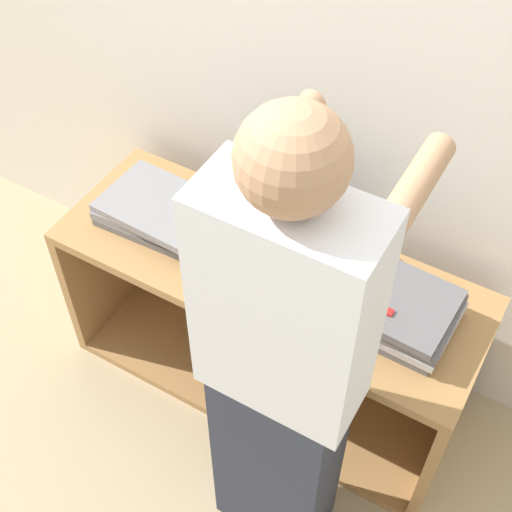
% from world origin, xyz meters
% --- Properties ---
extents(ground_plane, '(12.00, 12.00, 0.00)m').
position_xyz_m(ground_plane, '(0.00, 0.00, 0.00)').
color(ground_plane, tan).
extents(wall_back, '(8.00, 0.05, 2.40)m').
position_xyz_m(wall_back, '(0.00, 0.62, 1.20)').
color(wall_back, silver).
rests_on(wall_back, ground_plane).
extents(cart, '(1.42, 0.51, 0.66)m').
position_xyz_m(cart, '(0.00, 0.32, 0.33)').
color(cart, '#A87A47').
rests_on(cart, ground_plane).
extents(laptop_open, '(0.38, 0.41, 0.25)m').
position_xyz_m(laptop_open, '(0.00, 0.32, 0.71)').
color(laptop_open, '#333338').
rests_on(laptop_open, cart).
extents(laptop_stack_left, '(0.40, 0.30, 0.08)m').
position_xyz_m(laptop_stack_left, '(-0.41, 0.26, 0.70)').
color(laptop_stack_left, slate).
rests_on(laptop_stack_left, cart).
extents(laptop_stack_right, '(0.40, 0.29, 0.11)m').
position_xyz_m(laptop_stack_right, '(0.41, 0.26, 0.71)').
color(laptop_stack_right, slate).
rests_on(laptop_stack_right, cart).
extents(person, '(0.40, 0.53, 1.66)m').
position_xyz_m(person, '(0.28, -0.18, 0.83)').
color(person, '#2D3342').
rests_on(person, ground_plane).
extents(inventory_tag, '(0.06, 0.02, 0.01)m').
position_xyz_m(inventory_tag, '(0.41, 0.19, 0.77)').
color(inventory_tag, red).
rests_on(inventory_tag, laptop_stack_right).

